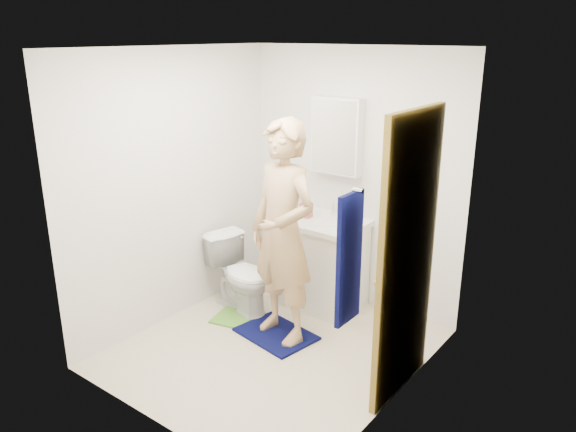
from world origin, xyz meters
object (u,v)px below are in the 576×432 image
object	(u,v)px
vanity_cabinet	(321,265)
towel	(349,259)
soap_dispenser	(306,207)
medicine_cabinet	(337,136)
toilet	(241,274)
man	(283,233)
toothbrush_cup	(345,215)

from	to	relation	value
vanity_cabinet	towel	distance (m)	2.08
towel	soap_dispenser	world-z (taller)	towel
medicine_cabinet	toilet	xyz separation A→B (m)	(-0.53, -0.77, -1.25)
man	vanity_cabinet	bearing A→B (deg)	109.44
soap_dispenser	toilet	bearing A→B (deg)	-125.62
towel	soap_dispenser	bearing A→B (deg)	132.52
toothbrush_cup	man	world-z (taller)	man
medicine_cabinet	man	world-z (taller)	medicine_cabinet
medicine_cabinet	toothbrush_cup	distance (m)	0.73
toilet	soap_dispenser	world-z (taller)	soap_dispenser
towel	soap_dispenser	size ratio (longest dim) A/B	3.78
vanity_cabinet	man	xyz separation A→B (m)	(0.10, -0.72, 0.55)
toilet	man	world-z (taller)	man
medicine_cabinet	toothbrush_cup	world-z (taller)	medicine_cabinet
vanity_cabinet	soap_dispenser	xyz separation A→B (m)	(-0.16, -0.03, 0.56)
vanity_cabinet	medicine_cabinet	distance (m)	1.22
medicine_cabinet	toilet	world-z (taller)	medicine_cabinet
vanity_cabinet	toothbrush_cup	world-z (taller)	toothbrush_cup
vanity_cabinet	toilet	distance (m)	0.76
medicine_cabinet	towel	size ratio (longest dim) A/B	0.87
toothbrush_cup	vanity_cabinet	bearing A→B (deg)	-143.31
toilet	soap_dispenser	bearing A→B (deg)	-22.51
vanity_cabinet	toilet	xyz separation A→B (m)	(-0.53, -0.54, -0.05)
vanity_cabinet	towel	xyz separation A→B (m)	(1.18, -1.48, 0.85)
towel	toilet	distance (m)	2.15
medicine_cabinet	towel	xyz separation A→B (m)	(1.18, -1.71, -0.35)
soap_dispenser	vanity_cabinet	bearing A→B (deg)	9.17
vanity_cabinet	toilet	world-z (taller)	vanity_cabinet
medicine_cabinet	soap_dispenser	distance (m)	0.71
vanity_cabinet	medicine_cabinet	world-z (taller)	medicine_cabinet
towel	toothbrush_cup	world-z (taller)	towel
towel	man	distance (m)	1.36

